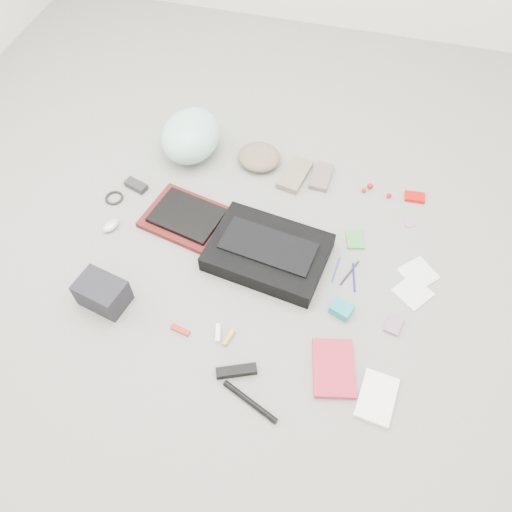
% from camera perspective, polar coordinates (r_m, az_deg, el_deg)
% --- Properties ---
extents(ground_plane, '(4.00, 4.00, 0.00)m').
position_cam_1_polar(ground_plane, '(2.25, -0.00, -0.73)').
color(ground_plane, slate).
extents(messenger_bag, '(0.56, 0.43, 0.09)m').
position_cam_1_polar(messenger_bag, '(2.23, 1.38, 0.42)').
color(messenger_bag, black).
rests_on(messenger_bag, ground_plane).
extents(bag_flap, '(0.43, 0.24, 0.01)m').
position_cam_1_polar(bag_flap, '(2.19, 1.41, 1.15)').
color(bag_flap, black).
rests_on(bag_flap, messenger_bag).
extents(laptop_sleeve, '(0.44, 0.37, 0.03)m').
position_cam_1_polar(laptop_sleeve, '(2.40, -7.83, 4.26)').
color(laptop_sleeve, '#581613').
rests_on(laptop_sleeve, ground_plane).
extents(laptop, '(0.36, 0.29, 0.02)m').
position_cam_1_polar(laptop, '(2.39, -7.89, 4.62)').
color(laptop, black).
rests_on(laptop, laptop_sleeve).
extents(bike_helmet, '(0.30, 0.38, 0.22)m').
position_cam_1_polar(bike_helmet, '(2.66, -7.47, 13.49)').
color(bike_helmet, '#ADE2D2').
rests_on(bike_helmet, ground_plane).
extents(beanie, '(0.27, 0.27, 0.08)m').
position_cam_1_polar(beanie, '(2.63, 0.37, 11.26)').
color(beanie, '#77634A').
rests_on(beanie, ground_plane).
extents(mitten_left, '(0.15, 0.24, 0.03)m').
position_cam_1_polar(mitten_left, '(2.58, 4.45, 9.23)').
color(mitten_left, '#7F725C').
rests_on(mitten_left, ground_plane).
extents(mitten_right, '(0.10, 0.19, 0.03)m').
position_cam_1_polar(mitten_right, '(2.59, 7.50, 9.00)').
color(mitten_right, '#776458').
rests_on(mitten_right, ground_plane).
extents(power_brick, '(0.13, 0.08, 0.03)m').
position_cam_1_polar(power_brick, '(2.59, -13.54, 7.85)').
color(power_brick, black).
rests_on(power_brick, ground_plane).
extents(cable_coil, '(0.11, 0.11, 0.01)m').
position_cam_1_polar(cable_coil, '(2.57, -15.90, 6.41)').
color(cable_coil, black).
rests_on(cable_coil, ground_plane).
extents(mouse, '(0.08, 0.10, 0.03)m').
position_cam_1_polar(mouse, '(2.45, -16.27, 3.36)').
color(mouse, silver).
rests_on(mouse, ground_plane).
extents(camera_bag, '(0.22, 0.18, 0.13)m').
position_cam_1_polar(camera_bag, '(2.18, -17.13, -4.05)').
color(camera_bag, black).
rests_on(camera_bag, ground_plane).
extents(multitool, '(0.09, 0.04, 0.01)m').
position_cam_1_polar(multitool, '(2.09, -8.65, -8.36)').
color(multitool, maroon).
rests_on(multitool, ground_plane).
extents(toiletry_tube_white, '(0.04, 0.08, 0.02)m').
position_cam_1_polar(toiletry_tube_white, '(2.06, -4.37, -8.76)').
color(toiletry_tube_white, white).
rests_on(toiletry_tube_white, ground_plane).
extents(toiletry_tube_orange, '(0.04, 0.08, 0.02)m').
position_cam_1_polar(toiletry_tube_orange, '(2.05, -3.15, -9.28)').
color(toiletry_tube_orange, orange).
rests_on(toiletry_tube_orange, ground_plane).
extents(u_lock, '(0.16, 0.10, 0.03)m').
position_cam_1_polar(u_lock, '(1.98, -2.24, -13.00)').
color(u_lock, black).
rests_on(u_lock, ground_plane).
extents(bike_pump, '(0.24, 0.11, 0.02)m').
position_cam_1_polar(bike_pump, '(1.95, -0.69, -16.31)').
color(bike_pump, black).
rests_on(bike_pump, ground_plane).
extents(book_red, '(0.21, 0.27, 0.03)m').
position_cam_1_polar(book_red, '(2.01, 8.85, -12.53)').
color(book_red, red).
rests_on(book_red, ground_plane).
extents(book_white, '(0.15, 0.21, 0.02)m').
position_cam_1_polar(book_white, '(2.00, 13.65, -15.46)').
color(book_white, white).
rests_on(book_white, ground_plane).
extents(notepad, '(0.10, 0.12, 0.01)m').
position_cam_1_polar(notepad, '(2.36, 11.24, 1.85)').
color(notepad, '#3C883A').
rests_on(notepad, ground_plane).
extents(pen_blue, '(0.02, 0.14, 0.01)m').
position_cam_1_polar(pen_blue, '(2.25, 9.14, -1.55)').
color(pen_blue, '#273A9A').
rests_on(pen_blue, ground_plane).
extents(pen_black, '(0.07, 0.15, 0.01)m').
position_cam_1_polar(pen_black, '(2.25, 10.65, -1.91)').
color(pen_black, black).
rests_on(pen_black, ground_plane).
extents(pen_navy, '(0.04, 0.15, 0.01)m').
position_cam_1_polar(pen_navy, '(2.24, 11.12, -2.40)').
color(pen_navy, navy).
rests_on(pen_navy, ground_plane).
extents(accordion_wallet, '(0.10, 0.09, 0.04)m').
position_cam_1_polar(accordion_wallet, '(2.12, 9.74, -6.01)').
color(accordion_wallet, teal).
rests_on(accordion_wallet, ground_plane).
extents(card_deck, '(0.08, 0.10, 0.02)m').
position_cam_1_polar(card_deck, '(2.15, 15.47, -7.56)').
color(card_deck, '#9D6C8A').
rests_on(card_deck, ground_plane).
extents(napkin_top, '(0.19, 0.19, 0.01)m').
position_cam_1_polar(napkin_top, '(2.32, 18.07, -1.93)').
color(napkin_top, silver).
rests_on(napkin_top, ground_plane).
extents(napkin_bottom, '(0.19, 0.19, 0.01)m').
position_cam_1_polar(napkin_bottom, '(2.26, 17.48, -3.99)').
color(napkin_bottom, silver).
rests_on(napkin_bottom, ground_plane).
extents(lollipop_a, '(0.02, 0.02, 0.02)m').
position_cam_1_polar(lollipop_a, '(2.56, 12.24, 7.36)').
color(lollipop_a, '#A91019').
rests_on(lollipop_a, ground_plane).
extents(lollipop_b, '(0.03, 0.03, 0.03)m').
position_cam_1_polar(lollipop_b, '(2.58, 12.90, 7.81)').
color(lollipop_b, '#AE0C10').
rests_on(lollipop_b, ground_plane).
extents(lollipop_c, '(0.03, 0.03, 0.02)m').
position_cam_1_polar(lollipop_c, '(2.57, 14.95, 6.70)').
color(lollipop_c, '#C80805').
rests_on(lollipop_c, ground_plane).
extents(altoids_tin, '(0.10, 0.07, 0.02)m').
position_cam_1_polar(altoids_tin, '(2.60, 17.68, 6.43)').
color(altoids_tin, '#C00E07').
rests_on(altoids_tin, ground_plane).
extents(stamp_sheet, '(0.07, 0.07, 0.00)m').
position_cam_1_polar(stamp_sheet, '(2.49, 17.14, 3.73)').
color(stamp_sheet, '#A27A95').
rests_on(stamp_sheet, ground_plane).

